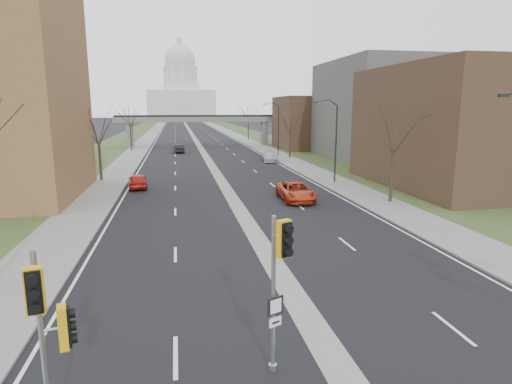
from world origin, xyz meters
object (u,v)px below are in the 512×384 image
object	(u,v)px
car_left_far	(179,149)
signal_pole_left	(48,322)
signal_pole_median	(279,268)
car_right_near	(296,191)
car_right_mid	(270,157)
car_left_near	(138,181)

from	to	relation	value
car_left_far	signal_pole_left	bearing A→B (deg)	81.23
signal_pole_median	car_left_far	xyz separation A→B (m)	(-2.39, 66.19, -2.70)
car_right_near	car_right_mid	size ratio (longest dim) A/B	1.14
car_left_near	car_right_mid	bearing A→B (deg)	-139.85
signal_pole_left	signal_pole_median	distance (m)	6.05
car_left_near	car_right_mid	xyz separation A→B (m)	(17.68, 18.49, -0.03)
car_right_near	signal_pole_median	bearing A→B (deg)	-105.12
car_left_far	car_right_near	size ratio (longest dim) A/B	0.77
signal_pole_median	car_right_near	distance (m)	25.11
car_left_far	signal_pole_median	bearing A→B (deg)	86.19
car_left_far	car_right_mid	bearing A→B (deg)	125.09
car_left_near	signal_pole_left	bearing A→B (deg)	85.46
car_left_near	signal_pole_median	bearing A→B (deg)	95.66
car_left_far	car_right_mid	xyz separation A→B (m)	(13.32, -15.34, 0.00)
car_right_near	car_right_mid	world-z (taller)	car_right_near
car_left_far	car_left_near	bearing A→B (deg)	76.77
signal_pole_median	car_left_far	size ratio (longest dim) A/B	1.12
signal_pole_left	car_left_near	distance (m)	34.12
signal_pole_median	car_right_mid	bearing A→B (deg)	54.08
signal_pole_median	car_left_near	world-z (taller)	signal_pole_median
signal_pole_left	car_right_mid	xyz separation A→B (m)	(16.74, 52.51, -2.43)
signal_pole_left	car_right_near	distance (m)	28.79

